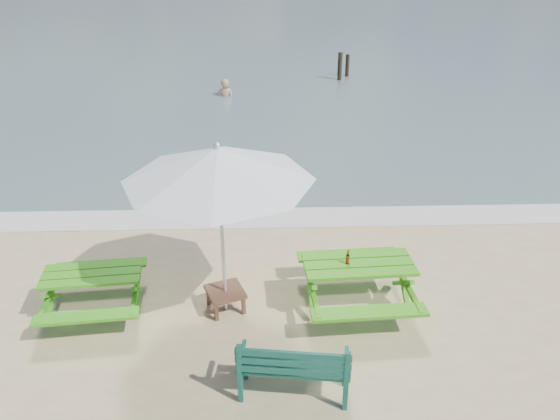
{
  "coord_description": "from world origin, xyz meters",
  "views": [
    {
      "loc": [
        0.27,
        -5.63,
        5.39
      ],
      "look_at": [
        0.55,
        3.0,
        1.0
      ],
      "focal_mm": 35.0,
      "sensor_mm": 36.0,
      "label": 1
    }
  ],
  "objects_px": {
    "picnic_table_left": "(95,292)",
    "picnic_table_right": "(357,285)",
    "beer_bottle": "(348,259)",
    "swimmer": "(226,103)",
    "side_table": "(226,299)",
    "patio_umbrella": "(218,164)",
    "park_bench": "(294,377)"
  },
  "relations": [
    {
      "from": "picnic_table_left",
      "to": "picnic_table_right",
      "type": "bearing_deg",
      "value": -0.13
    },
    {
      "from": "picnic_table_left",
      "to": "picnic_table_right",
      "type": "xyz_separation_m",
      "value": [
        4.15,
        -0.01,
        0.05
      ]
    },
    {
      "from": "picnic_table_right",
      "to": "beer_bottle",
      "type": "relative_size",
      "value": 8.24
    },
    {
      "from": "picnic_table_left",
      "to": "swimmer",
      "type": "distance_m",
      "value": 12.97
    },
    {
      "from": "side_table",
      "to": "patio_umbrella",
      "type": "distance_m",
      "value": 2.31
    },
    {
      "from": "park_bench",
      "to": "swimmer",
      "type": "height_order",
      "value": "park_bench"
    },
    {
      "from": "picnic_table_right",
      "to": "patio_umbrella",
      "type": "bearing_deg",
      "value": -179.5
    },
    {
      "from": "picnic_table_right",
      "to": "patio_umbrella",
      "type": "height_order",
      "value": "patio_umbrella"
    },
    {
      "from": "picnic_table_right",
      "to": "patio_umbrella",
      "type": "xyz_separation_m",
      "value": [
        -2.1,
        -0.02,
        2.11
      ]
    },
    {
      "from": "side_table",
      "to": "park_bench",
      "type": "bearing_deg",
      "value": -61.7
    },
    {
      "from": "patio_umbrella",
      "to": "side_table",
      "type": "bearing_deg",
      "value": -75.96
    },
    {
      "from": "swimmer",
      "to": "beer_bottle",
      "type": "bearing_deg",
      "value": -78.41
    },
    {
      "from": "side_table",
      "to": "patio_umbrella",
      "type": "bearing_deg",
      "value": 104.04
    },
    {
      "from": "park_bench",
      "to": "beer_bottle",
      "type": "height_order",
      "value": "beer_bottle"
    },
    {
      "from": "picnic_table_left",
      "to": "side_table",
      "type": "relative_size",
      "value": 2.52
    },
    {
      "from": "picnic_table_left",
      "to": "swimmer",
      "type": "xyz_separation_m",
      "value": [
        1.32,
        12.89,
        -0.61
      ]
    },
    {
      "from": "picnic_table_right",
      "to": "side_table",
      "type": "distance_m",
      "value": 2.11
    },
    {
      "from": "picnic_table_right",
      "to": "beer_bottle",
      "type": "xyz_separation_m",
      "value": [
        -0.18,
        -0.02,
        0.5
      ]
    },
    {
      "from": "park_bench",
      "to": "beer_bottle",
      "type": "bearing_deg",
      "value": 63.08
    },
    {
      "from": "park_bench",
      "to": "side_table",
      "type": "bearing_deg",
      "value": 118.3
    },
    {
      "from": "park_bench",
      "to": "side_table",
      "type": "distance_m",
      "value": 2.08
    },
    {
      "from": "picnic_table_right",
      "to": "park_bench",
      "type": "bearing_deg",
      "value": -121.04
    },
    {
      "from": "patio_umbrella",
      "to": "beer_bottle",
      "type": "bearing_deg",
      "value": 0.06
    },
    {
      "from": "patio_umbrella",
      "to": "beer_bottle",
      "type": "xyz_separation_m",
      "value": [
        1.91,
        0.0,
        -1.6
      ]
    },
    {
      "from": "picnic_table_right",
      "to": "side_table",
      "type": "height_order",
      "value": "picnic_table_right"
    },
    {
      "from": "picnic_table_right",
      "to": "beer_bottle",
      "type": "height_order",
      "value": "beer_bottle"
    },
    {
      "from": "patio_umbrella",
      "to": "swimmer",
      "type": "distance_m",
      "value": 13.23
    },
    {
      "from": "beer_bottle",
      "to": "side_table",
      "type": "bearing_deg",
      "value": -179.94
    },
    {
      "from": "picnic_table_left",
      "to": "beer_bottle",
      "type": "bearing_deg",
      "value": -0.37
    },
    {
      "from": "picnic_table_left",
      "to": "side_table",
      "type": "bearing_deg",
      "value": -0.77
    },
    {
      "from": "patio_umbrella",
      "to": "swimmer",
      "type": "relative_size",
      "value": 2.01
    },
    {
      "from": "side_table",
      "to": "picnic_table_right",
      "type": "bearing_deg",
      "value": 0.5
    }
  ]
}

